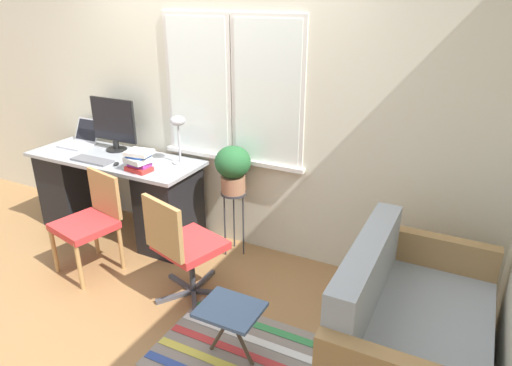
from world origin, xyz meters
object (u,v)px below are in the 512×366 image
Objects in this scene: keyboard at (92,160)px; folding_stool at (230,313)px; laptop at (80,140)px; office_chair_swivel at (183,245)px; desk_chair_wooden at (90,220)px; plant_stand at (234,201)px; book_stack at (139,160)px; mouse at (116,164)px; monitor at (114,124)px; couch_loveseat at (407,337)px; desk_lamp at (178,128)px; potted_plant at (233,167)px.

keyboard is 2.09m from folding_stool.
laptop is 0.39× the size of office_chair_swivel.
desk_chair_wooden is 1.20m from plant_stand.
laptop is 1.04m from book_stack.
mouse is 0.16× the size of folding_stool.
monitor is at bearing 149.06° from folding_stool.
couch_loveseat is (3.35, -0.78, -0.53)m from laptop.
mouse is 0.08× the size of desk_chair_wooden.
office_chair_swivel is at bearing -22.70° from laptop.
mouse is (0.27, 0.01, 0.01)m from keyboard.
office_chair_swivel is at bearing 87.87° from couch_loveseat.
desk_lamp reaches higher than office_chair_swivel.
monitor is at bearing 74.47° from couch_loveseat.
desk_lamp is 0.49× the size of office_chair_swivel.
monitor reaches higher than potted_plant.
laptop reaches higher than folding_stool.
monitor is 2.32m from folding_stool.
desk_lamp reaches higher than potted_plant.
keyboard is 0.49× the size of desk_chair_wooden.
office_chair_swivel reaches higher than mouse.
folding_stool is at bearing -30.94° from monitor.
laptop is 1.75m from plant_stand.
folding_stool is at bearing -23.07° from keyboard.
book_stack is 1.65m from folding_stool.
potted_plant is (0.72, 0.33, -0.04)m from book_stack.
desk_lamp is 0.44m from book_stack.
folding_stool is (0.63, -0.39, -0.11)m from office_chair_swivel.
office_chair_swivel is 0.75m from folding_stool.
desk_chair_wooden is 0.92m from office_chair_swivel.
desk_chair_wooden reaches higher than keyboard.
couch_loveseat is 3.23× the size of potted_plant.
folding_stool is at bearing -26.83° from mouse.
book_stack is 0.58× the size of potted_plant.
office_chair_swivel is at bearing 12.49° from desk_chair_wooden.
laptop reaches higher than office_chair_swivel.
monitor reaches higher than desk_lamp.
potted_plant is (0.53, 0.02, -0.28)m from desk_lamp.
monitor is 1.25× the size of keyboard.
folding_stool is at bearing 164.78° from office_chair_swivel.
office_chair_swivel is at bearing -18.02° from keyboard.
plant_stand is at bearing 118.47° from folding_stool.
book_stack is at bearing -0.39° from mouse.
laptop is at bearing -178.96° from plant_stand.
office_chair_swivel is (1.28, -0.75, -0.58)m from monitor.
book_stack is at bearing -16.71° from laptop.
desk_chair_wooden is 0.62× the size of couch_loveseat.
mouse reaches higher than plant_stand.
laptop is 0.49m from monitor.
mouse is at bearing -145.79° from desk_lamp.
plant_stand is at bearing -135.00° from potted_plant.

